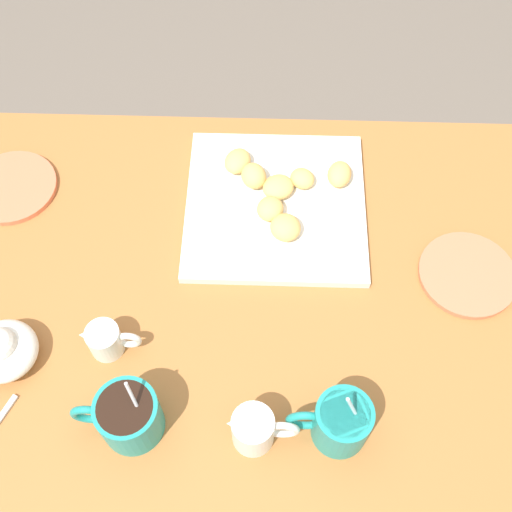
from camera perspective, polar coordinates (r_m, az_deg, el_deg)
The scene contains 17 objects.
ground_plane at distance 1.71m, azimuth -0.76°, elevation -14.09°, with size 8.00×8.00×0.00m, color #665B51.
dining_table at distance 1.17m, azimuth -1.08°, elevation -5.81°, with size 1.08×0.74×0.71m.
pastry_plate_square at distance 1.13m, azimuth 1.74°, elevation 4.51°, with size 0.31×0.31×0.02m, color white.
coffee_mug_teal_left at distance 0.92m, azimuth 7.47°, elevation -14.38°, with size 0.12×0.08×0.14m.
coffee_mug_teal_right at distance 0.94m, azimuth -11.33°, elevation -13.74°, with size 0.13×0.09×0.13m.
cream_pitcher_white at distance 0.92m, azimuth -0.14°, elevation -15.11°, with size 0.10×0.06×0.07m.
ice_cream_bowl at distance 1.04m, azimuth -21.54°, elevation -7.76°, with size 0.10×0.10×0.08m.
chocolate_sauce_pitcher at distance 1.00m, azimuth -13.22°, elevation -7.22°, with size 0.09×0.05×0.06m.
saucer_coral_left at distance 1.11m, azimuth 18.26°, elevation -1.57°, with size 0.16×0.16×0.01m, color #E5704C.
saucer_coral_right at distance 1.23m, azimuth -20.87°, elevation 5.73°, with size 0.16×0.16×0.01m, color #E5704C.
beignet_0 at distance 1.12m, azimuth 1.98°, elevation 6.13°, with size 0.06×0.05×0.03m, color #E5B260.
beignet_1 at distance 1.09m, azimuth 1.27°, elevation 4.21°, with size 0.05×0.05×0.03m, color #E5B260.
beignet_2 at distance 1.13m, azimuth -0.20°, elevation 7.13°, with size 0.05×0.04×0.04m, color #E5B260.
beignet_3 at distance 1.07m, azimuth 2.64°, elevation 2.55°, with size 0.05×0.05×0.03m, color #E5B260.
beignet_4 at distance 1.14m, azimuth 7.42°, elevation 7.21°, with size 0.05×0.04×0.03m, color #E5B260.
beignet_5 at distance 1.16m, azimuth -1.64°, elevation 8.42°, with size 0.05×0.05×0.03m, color #E5B260.
beignet_6 at distance 1.14m, azimuth 4.13°, elevation 6.88°, with size 0.04×0.04×0.03m, color #E5B260.
Camera 1 is at (-0.04, 0.49, 1.64)m, focal length 45.06 mm.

